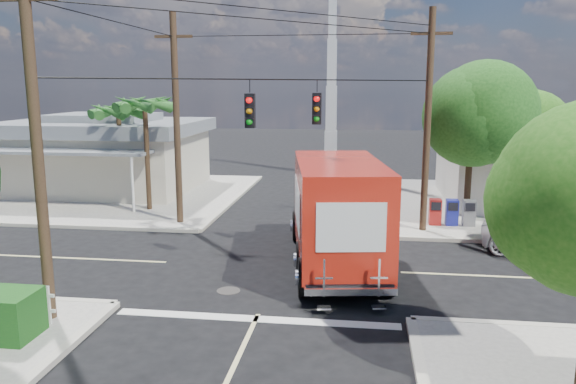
# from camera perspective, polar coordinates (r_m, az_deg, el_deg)

# --- Properties ---
(ground) EXTENTS (120.00, 120.00, 0.00)m
(ground) POSITION_cam_1_polar(r_m,az_deg,el_deg) (19.04, -0.81, -7.64)
(ground) COLOR black
(ground) RESTS_ON ground
(sidewalk_ne) EXTENTS (14.12, 14.12, 0.14)m
(sidewalk_ne) POSITION_cam_1_polar(r_m,az_deg,el_deg) (30.48, 23.12, -1.35)
(sidewalk_ne) COLOR gray
(sidewalk_ne) RESTS_ON ground
(sidewalk_nw) EXTENTS (14.12, 14.12, 0.14)m
(sidewalk_nw) POSITION_cam_1_polar(r_m,az_deg,el_deg) (32.33, -17.28, -0.31)
(sidewalk_nw) COLOR gray
(sidewalk_nw) RESTS_ON ground
(road_markings) EXTENTS (32.00, 32.00, 0.01)m
(road_markings) POSITION_cam_1_polar(r_m,az_deg,el_deg) (17.66, -1.52, -9.12)
(road_markings) COLOR beige
(road_markings) RESTS_ON ground
(building_ne) EXTENTS (11.80, 10.20, 4.50)m
(building_ne) POSITION_cam_1_polar(r_m,az_deg,el_deg) (31.63, 25.74, 3.00)
(building_ne) COLOR silver
(building_ne) RESTS_ON sidewalk_ne
(building_nw) EXTENTS (10.80, 10.20, 4.30)m
(building_nw) POSITION_cam_1_polar(r_m,az_deg,el_deg) (33.90, -18.08, 3.82)
(building_nw) COLOR beige
(building_nw) RESTS_ON sidewalk_nw
(radio_tower) EXTENTS (0.80, 0.80, 17.00)m
(radio_tower) POSITION_cam_1_polar(r_m,az_deg,el_deg) (37.93, 4.44, 10.18)
(radio_tower) COLOR silver
(radio_tower) RESTS_ON ground
(tree_ne_front) EXTENTS (4.21, 4.14, 6.66)m
(tree_ne_front) POSITION_cam_1_polar(r_m,az_deg,el_deg) (25.07, 18.23, 7.39)
(tree_ne_front) COLOR #422D1C
(tree_ne_front) RESTS_ON sidewalk_ne
(tree_ne_back) EXTENTS (3.77, 3.66, 5.82)m
(tree_ne_back) POSITION_cam_1_polar(r_m,az_deg,el_deg) (27.82, 22.65, 6.18)
(tree_ne_back) COLOR #422D1C
(tree_ne_back) RESTS_ON sidewalk_ne
(palm_nw_front) EXTENTS (3.01, 3.08, 5.59)m
(palm_nw_front) POSITION_cam_1_polar(r_m,az_deg,el_deg) (27.34, -14.34, 8.41)
(palm_nw_front) COLOR #422D1C
(palm_nw_front) RESTS_ON sidewalk_nw
(palm_nw_back) EXTENTS (3.01, 3.08, 5.19)m
(palm_nw_back) POSITION_cam_1_polar(r_m,az_deg,el_deg) (29.52, -16.86, 7.71)
(palm_nw_back) COLOR #422D1C
(palm_nw_back) RESTS_ON sidewalk_nw
(utility_poles) EXTENTS (12.00, 10.68, 9.00)m
(utility_poles) POSITION_cam_1_polar(r_m,az_deg,el_deg) (19.97, -4.69, 6.89)
(utility_poles) COLOR #473321
(utility_poles) RESTS_ON ground
(vending_boxes) EXTENTS (1.90, 0.50, 1.10)m
(vending_boxes) POSITION_cam_1_polar(r_m,az_deg,el_deg) (24.94, 16.31, -1.99)
(vending_boxes) COLOR #A61C19
(vending_boxes) RESTS_ON sidewalk_ne
(delivery_truck) EXTENTS (3.80, 8.72, 3.66)m
(delivery_truck) POSITION_cam_1_polar(r_m,az_deg,el_deg) (18.83, 4.91, -2.02)
(delivery_truck) COLOR black
(delivery_truck) RESTS_ON ground
(parked_car) EXTENTS (5.76, 4.06, 1.46)m
(parked_car) POSITION_cam_1_polar(r_m,az_deg,el_deg) (22.33, 25.88, -4.02)
(parked_car) COLOR silver
(parked_car) RESTS_ON ground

